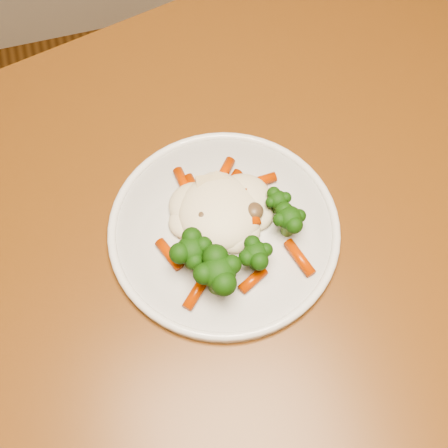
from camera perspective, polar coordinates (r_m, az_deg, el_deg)
name	(u,v)px	position (r m, az deg, el deg)	size (l,w,h in m)	color
dining_table	(320,263)	(0.75, 9.72, -3.91)	(1.47, 1.16, 0.75)	brown
plate	(224,230)	(0.65, 0.00, -0.57)	(0.27, 0.27, 0.01)	white
meal	(226,229)	(0.62, 0.25, -0.48)	(0.17, 0.19, 0.05)	#F1E5C1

